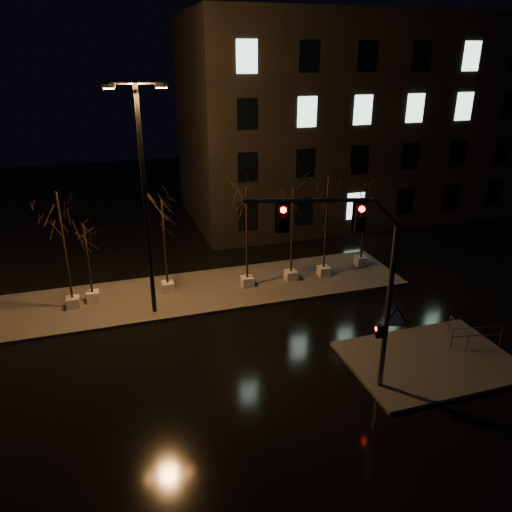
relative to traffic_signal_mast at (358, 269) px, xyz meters
name	(u,v)px	position (x,y,z in m)	size (l,w,h in m)	color
ground	(239,348)	(-3.31, 4.12, -5.15)	(90.00, 90.00, 0.00)	black
median	(210,290)	(-3.31, 10.12, -5.07)	(22.00, 5.00, 0.15)	#43403C
sidewalk_corner	(430,360)	(4.19, 0.62, -5.07)	(7.00, 5.00, 0.15)	#43403C
building	(347,119)	(10.69, 22.12, 2.35)	(25.00, 12.00, 15.00)	black
tree_0	(60,219)	(-10.46, 10.17, -0.26)	(1.80, 1.80, 6.24)	beige
tree_1	(86,243)	(-9.48, 10.56, -1.72)	(1.80, 1.80, 4.32)	beige
tree_2	(163,221)	(-5.55, 10.53, -0.95)	(1.80, 1.80, 5.34)	beige
tree_3	(247,210)	(-1.21, 9.90, -0.57)	(1.80, 1.80, 5.83)	beige
tree_4	(293,210)	(1.43, 9.95, -0.79)	(1.80, 1.80, 5.55)	beige
tree_5	(327,199)	(3.48, 9.95, -0.38)	(1.80, 1.80, 6.10)	beige
tree_6	(365,211)	(6.30, 10.66, -1.52)	(1.80, 1.80, 4.58)	beige
traffic_signal_mast	(358,269)	(0.00, 0.00, 0.00)	(6.02, 1.79, 7.61)	#515358
streetlight_main	(144,189)	(-6.53, 8.51, 1.35)	(2.75, 0.54, 11.00)	black
guard_rail_a	(477,334)	(6.69, 0.85, -4.35)	(2.26, 0.53, 1.00)	#515358
guard_rail_b	(458,331)	(6.16, 1.42, -4.44)	(0.45, 1.77, 0.86)	#515358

